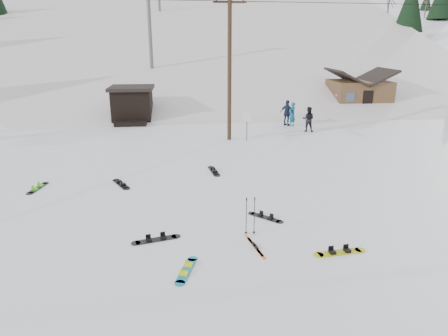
{
  "coord_description": "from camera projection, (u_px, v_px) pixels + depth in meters",
  "views": [
    {
      "loc": [
        -0.84,
        -11.4,
        6.35
      ],
      "look_at": [
        0.64,
        3.71,
        1.4
      ],
      "focal_mm": 32.0,
      "sensor_mm": 36.0,
      "label": 1
    }
  ],
  "objects": [
    {
      "name": "skier_dark",
      "position": [
        308.0,
        119.0,
        28.28
      ],
      "size": [
        1.04,
        0.94,
        1.76
      ],
      "primitive_type": "imported",
      "rotation": [
        0.0,
        0.0,
        2.77
      ],
      "color": "black",
      "rests_on": "ground"
    },
    {
      "name": "ski_poles",
      "position": [
        250.0,
        216.0,
        13.36
      ],
      "size": [
        0.37,
        0.1,
        1.35
      ],
      "color": "black",
      "rests_on": "ground"
    },
    {
      "name": "skier_teal",
      "position": [
        292.0,
        114.0,
        30.04
      ],
      "size": [
        0.78,
        0.75,
        1.81
      ],
      "primitive_type": "imported",
      "rotation": [
        0.0,
        0.0,
        3.82
      ],
      "color": "#0C5C80",
      "rests_on": "ground"
    },
    {
      "name": "board_scatter_f",
      "position": [
        214.0,
        171.0,
        19.95
      ],
      "size": [
        0.54,
        1.7,
        0.12
      ],
      "rotation": [
        0.0,
        0.0,
        1.73
      ],
      "color": "black",
      "rests_on": "ground"
    },
    {
      "name": "lift_tower_near",
      "position": [
        149.0,
        22.0,
        38.41
      ],
      "size": [
        2.2,
        0.36,
        8.0
      ],
      "color": "#595B60",
      "rests_on": "ski_slope"
    },
    {
      "name": "skier_pink",
      "position": [
        338.0,
        103.0,
        35.33
      ],
      "size": [
        1.24,
        0.89,
        1.74
      ],
      "primitive_type": "imported",
      "rotation": [
        0.0,
        0.0,
        3.38
      ],
      "color": "#CA4788",
      "rests_on": "ground"
    },
    {
      "name": "ski_slope",
      "position": [
        191.0,
        150.0,
        68.59
      ],
      "size": [
        60.0,
        85.24,
        65.97
      ],
      "primitive_type": "cube",
      "rotation": [
        0.31,
        0.0,
        0.0
      ],
      "color": "silver",
      "rests_on": "ground"
    },
    {
      "name": "ground",
      "position": [
        215.0,
        245.0,
        12.83
      ],
      "size": [
        200.0,
        200.0,
        0.0
      ],
      "primitive_type": "plane",
      "color": "white",
      "rests_on": "ground"
    },
    {
      "name": "lift_hut",
      "position": [
        132.0,
        104.0,
        31.76
      ],
      "size": [
        3.4,
        4.1,
        2.75
      ],
      "color": "black",
      "rests_on": "ground"
    },
    {
      "name": "board_scatter_a",
      "position": [
        156.0,
        239.0,
        13.16
      ],
      "size": [
        1.6,
        0.65,
        0.11
      ],
      "rotation": [
        0.0,
        0.0,
        0.26
      ],
      "color": "black",
      "rests_on": "ground"
    },
    {
      "name": "board_scatter_e",
      "position": [
        339.0,
        252.0,
        12.37
      ],
      "size": [
        1.71,
        0.48,
        0.12
      ],
      "rotation": [
        0.0,
        0.0,
        0.11
      ],
      "color": "#C9CA16",
      "rests_on": "ground"
    },
    {
      "name": "board_scatter_b",
      "position": [
        121.0,
        184.0,
        18.17
      ],
      "size": [
        0.97,
        1.51,
        0.12
      ],
      "rotation": [
        0.0,
        0.0,
        2.07
      ],
      "color": "black",
      "rests_on": "ground"
    },
    {
      "name": "treeline_crest",
      "position": [
        187.0,
        67.0,
        94.21
      ],
      "size": [
        50.0,
        6.0,
        10.0
      ],
      "primitive_type": null,
      "color": "black",
      "rests_on": "ski_slope"
    },
    {
      "name": "ridge_right",
      "position": [
        418.0,
        147.0,
        67.09
      ],
      "size": [
        45.66,
        93.98,
        54.59
      ],
      "primitive_type": "cube",
      "rotation": [
        0.21,
        -0.05,
        -0.12
      ],
      "color": "white",
      "rests_on": "ground"
    },
    {
      "name": "board_scatter_c",
      "position": [
        38.0,
        188.0,
        17.7
      ],
      "size": [
        0.55,
        1.59,
        0.11
      ],
      "rotation": [
        0.0,
        0.0,
        1.38
      ],
      "color": "black",
      "rests_on": "ground"
    },
    {
      "name": "hero_snowboard",
      "position": [
        186.0,
        270.0,
        11.42
      ],
      "size": [
        0.67,
        1.51,
        0.11
      ],
      "rotation": [
        0.0,
        0.0,
        1.27
      ],
      "color": "#1C85B7",
      "rests_on": "ground"
    },
    {
      "name": "treeline_right",
      "position": [
        448.0,
        86.0,
        55.92
      ],
      "size": [
        20.0,
        60.0,
        10.0
      ],
      "primitive_type": null,
      "color": "black",
      "rests_on": "ground"
    },
    {
      "name": "trail_sign",
      "position": [
        247.0,
        121.0,
        25.57
      ],
      "size": [
        0.5,
        0.09,
        1.85
      ],
      "color": "#595B60",
      "rests_on": "ground"
    },
    {
      "name": "board_scatter_d",
      "position": [
        265.0,
        217.0,
        14.8
      ],
      "size": [
        1.17,
        1.11,
        0.1
      ],
      "rotation": [
        0.0,
        0.0,
        -0.75
      ],
      "color": "black",
      "rests_on": "ground"
    },
    {
      "name": "utility_pole",
      "position": [
        229.0,
        66.0,
        24.81
      ],
      "size": [
        2.0,
        0.26,
        9.0
      ],
      "color": "#3A2819",
      "rests_on": "ground"
    },
    {
      "name": "cabin",
      "position": [
        358.0,
        94.0,
        36.47
      ],
      "size": [
        5.39,
        4.4,
        3.77
      ],
      "color": "brown",
      "rests_on": "ground"
    },
    {
      "name": "hero_skis",
      "position": [
        255.0,
        247.0,
        12.71
      ],
      "size": [
        0.42,
        1.54,
        0.08
      ],
      "rotation": [
        0.0,
        0.0,
        0.21
      ],
      "color": "#D75216",
      "rests_on": "ground"
    },
    {
      "name": "skier_navy",
      "position": [
        287.0,
        113.0,
        30.16
      ],
      "size": [
        1.17,
        1.1,
        1.94
      ],
      "primitive_type": "imported",
      "rotation": [
        0.0,
        0.0,
        2.42
      ],
      "color": "#17223B",
      "rests_on": "ground"
    }
  ]
}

